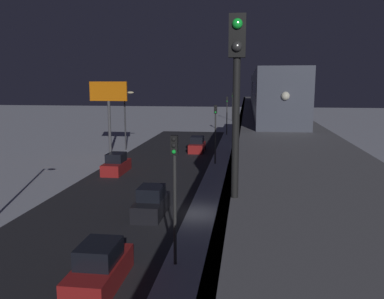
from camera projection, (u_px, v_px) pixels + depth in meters
The scene contains 15 objects.
ground_plane at pixel (194, 214), 27.73m from camera, with size 240.00×240.00×0.00m, color silver.
avenue_asphalt at pixel (109, 210), 28.52m from camera, with size 11.00×91.52×0.01m, color #28282D.
elevated_railway at pixel (275, 136), 26.14m from camera, with size 5.00×91.52×6.29m.
subway_train at pixel (268, 90), 38.79m from camera, with size 2.94×36.87×3.40m.
rail_signal at pixel (237, 75), 8.77m from camera, with size 0.36×0.41×4.00m.
sedan_red at pixel (197, 146), 52.27m from camera, with size 1.91×4.25×1.97m.
sedan_red_2 at pixel (116, 165), 40.10m from camera, with size 1.80×4.35×1.97m.
sedan_black at pixel (151, 203), 27.40m from camera, with size 1.80×4.23×1.97m.
sedan_red_3 at pixel (100, 269), 17.81m from camera, with size 1.80×4.46×1.97m.
traffic_light_near at pixel (175, 181), 19.40m from camera, with size 0.32×0.44×6.40m.
traffic_light_mid at pixel (215, 126), 44.01m from camera, with size 0.32×0.44×6.40m.
traffic_light_far at pixel (227, 110), 68.62m from camera, with size 0.32×0.44×6.40m.
traffic_light_distant at pixel (232, 102), 93.23m from camera, with size 0.32×0.44×6.40m.
commercial_billboard at pixel (109, 98), 51.08m from camera, with size 4.80×0.36×8.90m.
street_lamp_far at pixel (127, 113), 52.97m from camera, with size 1.35×0.44×7.65m.
Camera 1 is at (-3.41, 26.41, 8.88)m, focal length 38.14 mm.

